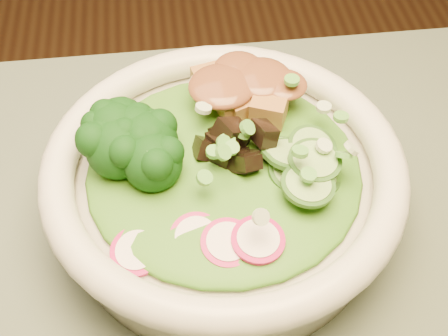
{
  "coord_description": "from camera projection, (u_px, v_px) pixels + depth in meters",
  "views": [
    {
      "loc": [
        -0.06,
        -0.14,
        1.18
      ],
      "look_at": [
        -0.02,
        0.17,
        0.81
      ],
      "focal_mm": 50.0,
      "sensor_mm": 36.0,
      "label": 1
    }
  ],
  "objects": [
    {
      "name": "cucumber_slices",
      "position": [
        314.0,
        169.0,
        0.46
      ],
      "size": [
        0.08,
        0.08,
        0.04
      ],
      "primitive_type": null,
      "rotation": [
        0.0,
        0.0,
        0.05
      ],
      "color": "#8EB564",
      "rests_on": "salad_bowl"
    },
    {
      "name": "scallion_garnish",
      "position": [
        224.0,
        145.0,
        0.46
      ],
      "size": [
        0.2,
        0.2,
        0.03
      ],
      "primitive_type": null,
      "color": "#53A139",
      "rests_on": "salad_bowl"
    },
    {
      "name": "broccoli_florets",
      "position": [
        139.0,
        144.0,
        0.47
      ],
      "size": [
        0.09,
        0.08,
        0.05
      ],
      "primitive_type": null,
      "rotation": [
        0.0,
        0.0,
        0.05
      ],
      "color": "black",
      "rests_on": "salad_bowl"
    },
    {
      "name": "mushroom_heap",
      "position": [
        227.0,
        142.0,
        0.48
      ],
      "size": [
        0.08,
        0.08,
        0.04
      ],
      "primitive_type": null,
      "rotation": [
        0.0,
        0.0,
        0.05
      ],
      "color": "black",
      "rests_on": "salad_bowl"
    },
    {
      "name": "peanut_sauce",
      "position": [
        240.0,
        85.0,
        0.5
      ],
      "size": [
        0.07,
        0.06,
        0.02
      ],
      "primitive_type": "ellipsoid",
      "color": "brown",
      "rests_on": "tofu_cubes"
    },
    {
      "name": "radish_slices",
      "position": [
        212.0,
        238.0,
        0.43
      ],
      "size": [
        0.12,
        0.05,
        0.02
      ],
      "primitive_type": null,
      "rotation": [
        0.0,
        0.0,
        0.05
      ],
      "color": "#AC0D4F",
      "rests_on": "salad_bowl"
    },
    {
      "name": "lettuce_bed",
      "position": [
        224.0,
        167.0,
        0.48
      ],
      "size": [
        0.21,
        0.21,
        0.03
      ],
      "primitive_type": "ellipsoid",
      "color": "#2B6815",
      "rests_on": "salad_bowl"
    },
    {
      "name": "salad_bowl",
      "position": [
        224.0,
        185.0,
        0.5
      ],
      "size": [
        0.28,
        0.28,
        0.08
      ],
      "rotation": [
        0.0,
        0.0,
        0.05
      ],
      "color": "silver",
      "rests_on": "dining_table"
    },
    {
      "name": "tofu_cubes",
      "position": [
        239.0,
        97.0,
        0.51
      ],
      "size": [
        0.1,
        0.07,
        0.04
      ],
      "primitive_type": null,
      "rotation": [
        0.0,
        0.0,
        0.05
      ],
      "color": "#9A5D33",
      "rests_on": "salad_bowl"
    }
  ]
}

